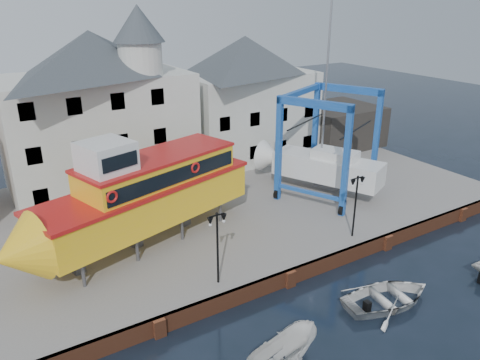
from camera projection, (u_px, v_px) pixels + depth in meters
ground at (289, 286)px, 26.88m from camera, size 140.00×140.00×0.00m
hardstanding at (201, 209)px, 35.38m from camera, size 44.00×22.00×1.00m
quay_wall at (289, 278)px, 26.78m from camera, size 44.00×0.47×1.00m
building_white_main at (99, 109)px, 36.32m from camera, size 14.00×8.30×14.00m
building_white_right at (245, 98)px, 43.87m from camera, size 12.00×8.00×11.20m
shed_dark at (336, 125)px, 48.52m from camera, size 8.00×7.00×4.00m
lamp_post_left at (217, 230)px, 24.33m from camera, size 1.12×0.32×4.20m
lamp_post_right at (357, 191)px, 29.24m from camera, size 1.12×0.32×4.20m
tour_boat at (133, 197)px, 27.92m from camera, size 16.78×8.35×7.12m
travel_lift at (317, 160)px, 36.65m from camera, size 8.82×10.30×15.33m
motorboat_b at (387, 304)px, 25.34m from camera, size 5.77×4.52×1.09m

